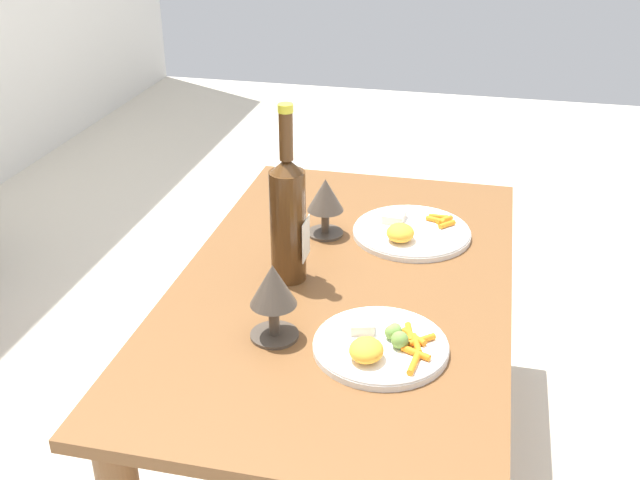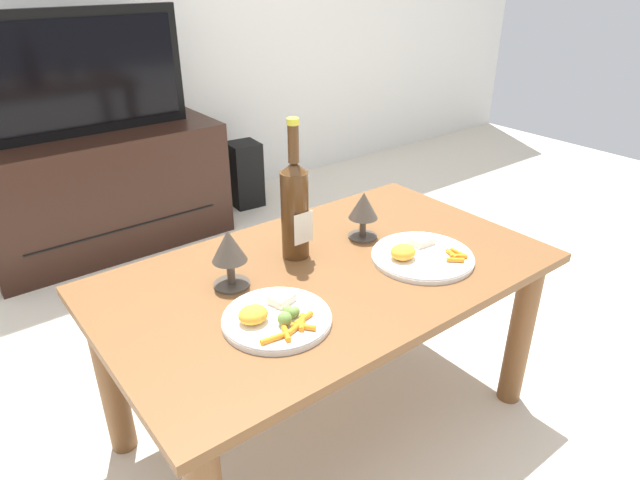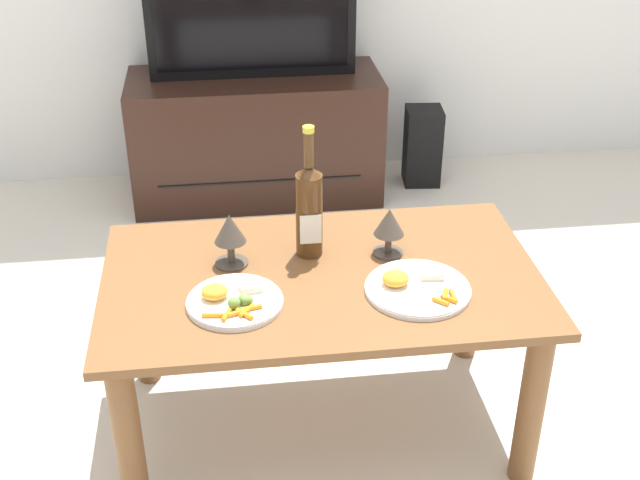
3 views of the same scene
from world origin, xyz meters
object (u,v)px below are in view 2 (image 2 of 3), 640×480
goblet_right (363,208)px  wine_bottle (295,206)px  dining_table (327,301)px  dinner_plate_left (276,317)px  goblet_left (229,250)px  tv_screen (84,73)px  dinner_plate_right (421,255)px  floor_speaker (245,174)px  tv_stand (106,191)px

goblet_right → wine_bottle: bearing=172.2°
dining_table → dinner_plate_left: (-0.24, -0.11, 0.11)m
goblet_left → dinner_plate_left: goblet_left is taller
tv_screen → dinner_plate_right: (0.32, -1.65, -0.28)m
wine_bottle → goblet_left: bearing=-172.2°
dining_table → dinner_plate_left: size_ratio=4.76×
dinner_plate_right → floor_speaker: bearing=75.3°
goblet_right → dinner_plate_left: size_ratio=0.57×
tv_stand → goblet_right: bearing=-78.9°
goblet_right → goblet_left: bearing=180.0°
tv_screen → dining_table: bearing=-86.6°
tv_screen → wine_bottle: size_ratio=2.30×
dining_table → goblet_left: goblet_left is taller
dinner_plate_left → goblet_right: bearing=24.6°
dining_table → tv_stand: size_ratio=1.08×
floor_speaker → goblet_right: goblet_right is taller
dining_table → goblet_right: goblet_right is taller
dinner_plate_left → goblet_left: bearing=89.6°
dining_table → dinner_plate_right: bearing=-25.6°
floor_speaker → goblet_left: bearing=-116.1°
goblet_right → dining_table: bearing=-156.8°
dining_table → wine_bottle: 0.27m
dining_table → floor_speaker: dining_table is taller
dining_table → goblet_left: bearing=160.4°
dining_table → goblet_left: size_ratio=7.73×
dinner_plate_right → dining_table: bearing=154.4°
wine_bottle → dinner_plate_left: wine_bottle is taller
wine_bottle → dinner_plate_right: bearing=-41.8°
tv_screen → wine_bottle: bearing=-87.2°
tv_stand → floor_speaker: bearing=2.0°
dinner_plate_left → dinner_plate_right: (0.47, 0.00, -0.00)m
dinner_plate_left → dining_table: bearing=25.7°
wine_bottle → tv_screen: bearing=92.8°
goblet_left → dinner_plate_left: bearing=-90.4°
tv_stand → goblet_left: bearing=-95.7°
goblet_right → dinner_plate_left: 0.48m
tv_stand → wine_bottle: size_ratio=2.86×
dining_table → wine_bottle: bearing=99.7°
wine_bottle → dinner_plate_left: 0.34m
dinner_plate_right → dinner_plate_left: bearing=-179.6°
floor_speaker → goblet_left: 1.79m
tv_stand → tv_screen: (-0.00, -0.00, 0.53)m
wine_bottle → dining_table: bearing=-80.3°
tv_screen → goblet_right: (0.29, -1.45, -0.20)m
tv_stand → wine_bottle: 1.48m
dining_table → floor_speaker: bearing=66.9°
goblet_right → dinner_plate_right: bearing=-79.8°
tv_stand → dinner_plate_left: size_ratio=4.41×
floor_speaker → dinner_plate_right: bearing=-99.4°
tv_screen → dinner_plate_left: (-0.15, -1.65, -0.28)m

